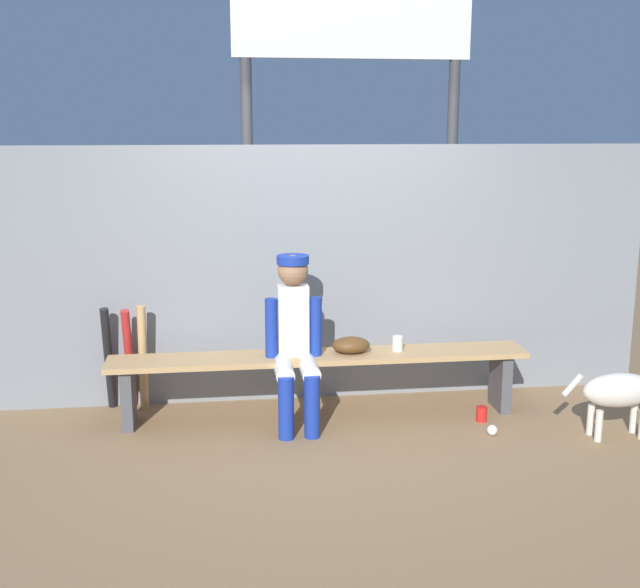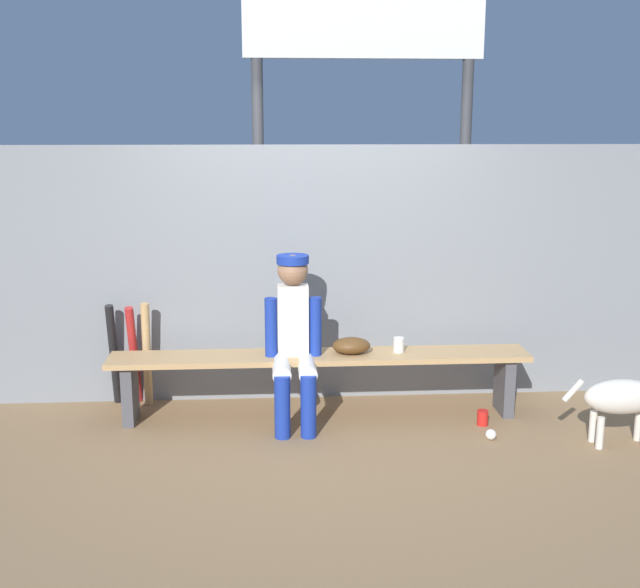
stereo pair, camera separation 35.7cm
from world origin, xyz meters
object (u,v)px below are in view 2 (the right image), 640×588
(bat_aluminum_red, at_px, (134,355))
(scoreboard, at_px, (371,64))
(cup_on_bench, at_px, (399,345))
(dugout_bench, at_px, (320,367))
(player_seated, at_px, (294,334))
(baseball, at_px, (491,435))
(baseball_glove, at_px, (351,346))
(cup_on_ground, at_px, (483,418))
(dog, at_px, (630,397))
(bat_aluminum_black, at_px, (114,355))
(bat_wood_tan, at_px, (147,355))

(bat_aluminum_red, relative_size, scoreboard, 0.22)
(cup_on_bench, bearing_deg, dugout_bench, -178.37)
(player_seated, bearing_deg, scoreboard, 65.15)
(baseball, bearing_deg, scoreboard, 107.26)
(baseball_glove, bearing_deg, dugout_bench, 180.00)
(player_seated, relative_size, cup_on_ground, 11.10)
(player_seated, xyz_separation_m, cup_on_ground, (1.36, -0.13, -0.61))
(dugout_bench, height_order, player_seated, player_seated)
(scoreboard, bearing_deg, dugout_bench, -110.07)
(scoreboard, xyz_separation_m, dog, (1.51, -2.11, -2.30))
(dugout_bench, height_order, bat_aluminum_red, bat_aluminum_red)
(dugout_bench, distance_m, dog, 2.15)
(player_seated, relative_size, bat_aluminum_black, 1.51)
(dugout_bench, height_order, baseball, dugout_bench)
(baseball, height_order, cup_on_ground, cup_on_ground)
(player_seated, xyz_separation_m, bat_aluminum_red, (-1.21, 0.46, -0.27))
(player_seated, bearing_deg, cup_on_ground, -5.53)
(bat_aluminum_black, xyz_separation_m, baseball, (2.71, -0.87, -0.37))
(baseball_glove, distance_m, cup_on_bench, 0.35)
(dugout_bench, distance_m, player_seated, 0.36)
(player_seated, distance_m, dog, 2.33)
(bat_aluminum_red, bearing_deg, player_seated, -20.72)
(bat_aluminum_red, relative_size, cup_on_bench, 7.31)
(bat_wood_tan, relative_size, scoreboard, 0.22)
(player_seated, relative_size, baseball, 16.50)
(dugout_bench, distance_m, cup_on_ground, 1.23)
(bat_wood_tan, relative_size, cup_on_bench, 7.46)
(bat_wood_tan, bearing_deg, scoreboard, 32.17)
(player_seated, relative_size, baseball_glove, 4.36)
(bat_wood_tan, bearing_deg, cup_on_ground, -12.60)
(bat_aluminum_black, relative_size, cup_on_ground, 7.34)
(cup_on_ground, bearing_deg, scoreboard, 110.22)
(bat_wood_tan, height_order, bat_aluminum_black, bat_wood_tan)
(baseball_glove, height_order, baseball, baseball_glove)
(bat_aluminum_red, height_order, cup_on_ground, bat_aluminum_red)
(baseball_glove, distance_m, scoreboard, 2.57)
(bat_aluminum_black, height_order, dog, bat_aluminum_black)
(player_seated, height_order, cup_on_ground, player_seated)
(player_seated, xyz_separation_m, baseball, (1.34, -0.40, -0.63))
(baseball_glove, xyz_separation_m, baseball, (0.92, -0.51, -0.51))
(dugout_bench, xyz_separation_m, baseball, (1.15, -0.51, -0.35))
(dog, bearing_deg, cup_on_bench, 155.67)
(bat_aluminum_black, xyz_separation_m, dog, (3.61, -1.00, -0.07))
(baseball_glove, bearing_deg, scoreboard, 78.23)
(baseball, distance_m, dog, 0.96)
(dugout_bench, height_order, dog, dog)
(dugout_bench, xyz_separation_m, bat_wood_tan, (-1.30, 0.31, 0.02))
(bat_aluminum_red, distance_m, cup_on_ground, 2.66)
(cup_on_ground, bearing_deg, baseball, -93.05)
(bat_wood_tan, bearing_deg, bat_aluminum_red, 159.61)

